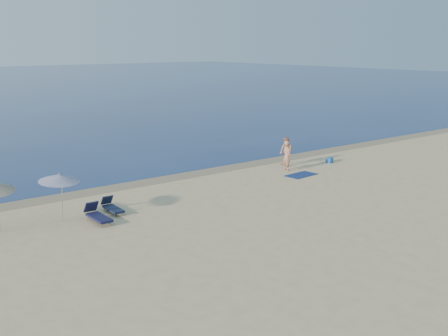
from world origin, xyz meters
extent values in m
cube|color=#847254|center=(0.00, 19.40, 0.00)|extent=(240.00, 1.60, 0.00)
imported|color=tan|center=(3.95, 16.70, 0.90)|extent=(0.54, 0.72, 1.79)
imported|color=tan|center=(4.78, 17.63, 0.89)|extent=(0.80, 0.96, 1.77)
cube|color=navy|center=(3.73, 15.30, 0.02)|extent=(1.95, 1.18, 0.03)
cube|color=white|center=(7.69, 16.77, 0.14)|extent=(0.36, 0.33, 0.28)
cube|color=#1F56A8|center=(7.65, 16.61, 0.16)|extent=(0.52, 0.43, 0.33)
cylinder|color=silver|center=(-10.38, 15.39, 0.94)|extent=(0.06, 0.23, 1.97)
cone|color=silver|center=(-10.38, 15.58, 1.91)|extent=(1.91, 1.93, 0.46)
sphere|color=silver|center=(-10.38, 15.58, 2.08)|extent=(0.06, 0.06, 0.06)
cube|color=#141739|center=(-9.20, 14.47, 0.23)|extent=(0.60, 1.57, 0.10)
cube|color=#141739|center=(-9.18, 15.25, 0.52)|extent=(0.58, 0.39, 0.50)
cylinder|color=#A5A5AD|center=(-8.97, 14.46, 0.11)|extent=(0.03, 0.03, 0.23)
cube|color=#131C36|center=(-8.10, 15.32, 0.20)|extent=(0.57, 1.39, 0.09)
cube|color=#131C36|center=(-8.06, 16.00, 0.45)|extent=(0.52, 0.36, 0.44)
cylinder|color=#A5A5AD|center=(-7.90, 15.31, 0.10)|extent=(0.03, 0.03, 0.20)
camera|label=1|loc=(-19.01, -6.43, 7.39)|focal=45.00mm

